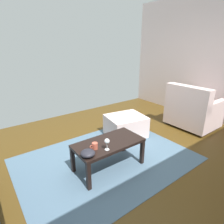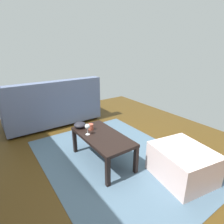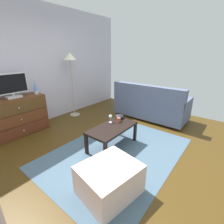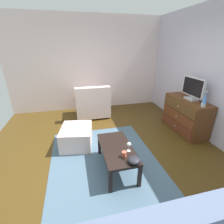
{
  "view_description": "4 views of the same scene",
  "coord_description": "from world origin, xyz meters",
  "views": [
    {
      "loc": [
        1.64,
        1.87,
        1.71
      ],
      "look_at": [
        0.31,
        0.08,
        0.9
      ],
      "focal_mm": 30.08,
      "sensor_mm": 36.0,
      "label": 1
    },
    {
      "loc": [
        -1.67,
        1.18,
        1.6
      ],
      "look_at": [
        0.26,
        -0.16,
        0.74
      ],
      "focal_mm": 29.85,
      "sensor_mm": 36.0,
      "label": 2
    },
    {
      "loc": [
        -1.78,
        -1.65,
        1.69
      ],
      "look_at": [
        0.17,
        -0.11,
        0.77
      ],
      "focal_mm": 25.55,
      "sensor_mm": 36.0,
      "label": 3
    },
    {
      "loc": [
        2.39,
        -0.63,
        1.97
      ],
      "look_at": [
        -0.07,
        -0.02,
        0.9
      ],
      "focal_mm": 25.71,
      "sensor_mm": 36.0,
      "label": 4
    }
  ],
  "objects": [
    {
      "name": "ground_plane",
      "position": [
        0.0,
        0.0,
        -0.03
      ],
      "size": [
        5.97,
        4.93,
        0.05
      ],
      "primitive_type": "cube",
      "color": "#483312"
    },
    {
      "name": "wall_plain_left",
      "position": [
        -2.75,
        0.0,
        1.39
      ],
      "size": [
        0.12,
        4.93,
        2.78
      ],
      "primitive_type": "cube",
      "color": "silver",
      "rests_on": "ground_plane"
    },
    {
      "name": "area_rug",
      "position": [
        0.2,
        -0.2,
        0.0
      ],
      "size": [
        2.6,
        1.9,
        0.01
      ],
      "primitive_type": "cube",
      "color": "#476073",
      "rests_on": "ground_plane"
    },
    {
      "name": "dresser",
      "position": [
        -0.58,
        1.91,
        0.41
      ],
      "size": [
        1.19,
        0.49,
        0.81
      ],
      "color": "#583218",
      "rests_on": "ground_plane"
    },
    {
      "name": "tv",
      "position": [
        -0.53,
        1.94,
        1.08
      ],
      "size": [
        0.63,
        0.18,
        0.5
      ],
      "color": "silver",
      "rests_on": "dresser"
    },
    {
      "name": "lava_lamp",
      "position": [
        -0.08,
        1.87,
        0.96
      ],
      "size": [
        0.09,
        0.09,
        0.33
      ],
      "color": "#B7B7BC",
      "rests_on": "dresser"
    },
    {
      "name": "coffee_table",
      "position": [
        0.29,
        -0.02,
        0.37
      ],
      "size": [
        0.98,
        0.5,
        0.42
      ],
      "color": "black",
      "rests_on": "ground_plane"
    },
    {
      "name": "wine_glass",
      "position": [
        0.43,
        0.13,
        0.54
      ],
      "size": [
        0.07,
        0.07,
        0.16
      ],
      "color": "silver",
      "rests_on": "coffee_table"
    },
    {
      "name": "mug",
      "position": [
        0.54,
        0.02,
        0.46
      ],
      "size": [
        0.11,
        0.08,
        0.09
      ],
      "color": "#B2503B",
      "rests_on": "coffee_table"
    },
    {
      "name": "bowl_decorative",
      "position": [
        0.7,
        0.11,
        0.46
      ],
      "size": [
        0.18,
        0.18,
        0.08
      ],
      "primitive_type": "ellipsoid",
      "color": "black",
      "rests_on": "coffee_table"
    },
    {
      "name": "armchair",
      "position": [
        -1.97,
        -0.13,
        0.37
      ],
      "size": [
        0.8,
        0.94,
        0.93
      ],
      "color": "#332319",
      "rests_on": "ground_plane"
    },
    {
      "name": "ottoman",
      "position": [
        -0.57,
        -0.65,
        0.2
      ],
      "size": [
        0.79,
        0.71,
        0.41
      ],
      "primitive_type": "cube",
      "rotation": [
        0.0,
        0.0,
        -0.17
      ],
      "color": "beige",
      "rests_on": "ground_plane"
    }
  ]
}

